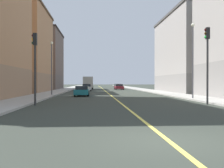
{
  "coord_description": "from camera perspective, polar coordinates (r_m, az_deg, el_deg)",
  "views": [
    {
      "loc": [
        -2.24,
        -8.23,
        1.77
      ],
      "look_at": [
        0.8,
        38.67,
        1.44
      ],
      "focal_mm": 44.67,
      "sensor_mm": 36.0,
      "label": 1
    }
  ],
  "objects": [
    {
      "name": "ground_plane",
      "position": [
        8.71,
        11.49,
        -11.34
      ],
      "size": [
        400.0,
        400.0,
        0.0
      ],
      "primitive_type": "plane",
      "color": "#2F352D",
      "rests_on": "ground"
    },
    {
      "name": "sidewalk_left",
      "position": [
        58.31,
        7.23,
        -1.27
      ],
      "size": [
        3.46,
        168.0,
        0.15
      ],
      "primitive_type": "cube",
      "color": "#9E9B93",
      "rests_on": "ground"
    },
    {
      "name": "sidewalk_right",
      "position": [
        57.63,
        -10.27,
        -1.29
      ],
      "size": [
        3.46,
        168.0,
        0.15
      ],
      "primitive_type": "cube",
      "color": "#9E9B93",
      "rests_on": "ground"
    },
    {
      "name": "lane_center_stripe",
      "position": [
        57.3,
        -1.47,
        -1.36
      ],
      "size": [
        0.16,
        154.0,
        0.01
      ],
      "primitive_type": "cube",
      "color": "#E5D14C",
      "rests_on": "ground"
    },
    {
      "name": "building_left_mid",
      "position": [
        51.6,
        17.0,
        6.0
      ],
      "size": [
        11.02,
        20.55,
        13.63
      ],
      "color": "gray",
      "rests_on": "ground"
    },
    {
      "name": "building_right_midblock",
      "position": [
        51.47,
        -19.22,
        6.53
      ],
      "size": [
        11.02,
        16.11,
        14.55
      ],
      "color": "#8F6B4F",
      "rests_on": "ground"
    },
    {
      "name": "building_right_distant",
      "position": [
        70.4,
        -14.95,
        4.74
      ],
      "size": [
        11.02,
        16.67,
        14.21
      ],
      "color": "brown",
      "rests_on": "ground"
    },
    {
      "name": "traffic_light_left_near",
      "position": [
        23.27,
        18.92,
        5.68
      ],
      "size": [
        0.4,
        0.32,
        6.06
      ],
      "color": "#2D2D2D",
      "rests_on": "ground"
    },
    {
      "name": "traffic_light_right_near",
      "position": [
        21.92,
        -15.52,
        5.1
      ],
      "size": [
        0.4,
        0.32,
        5.47
      ],
      "color": "#2D2D2D",
      "rests_on": "ground"
    },
    {
      "name": "street_lamp_left_near",
      "position": [
        29.29,
        16.21,
        6.1
      ],
      "size": [
        0.36,
        0.36,
        7.54
      ],
      "color": "#4C4C51",
      "rests_on": "ground"
    },
    {
      "name": "street_lamp_right_near",
      "position": [
        36.81,
        -12.25,
        4.36
      ],
      "size": [
        0.36,
        0.36,
        6.84
      ],
      "color": "#4C4C51",
      "rests_on": "ground"
    },
    {
      "name": "car_black",
      "position": [
        75.83,
        1.13,
        -0.47
      ],
      "size": [
        2.02,
        3.99,
        1.28
      ],
      "color": "black",
      "rests_on": "ground"
    },
    {
      "name": "car_teal",
      "position": [
        35.7,
        -6.19,
        -1.44
      ],
      "size": [
        1.85,
        4.6,
        1.29
      ],
      "color": "#196670",
      "rests_on": "ground"
    },
    {
      "name": "car_maroon",
      "position": [
        65.24,
        1.43,
        -0.6
      ],
      "size": [
        2.02,
        4.44,
        1.3
      ],
      "color": "maroon",
      "rests_on": "ground"
    },
    {
      "name": "car_silver",
      "position": [
        55.83,
        -5.21,
        -0.74
      ],
      "size": [
        1.92,
        4.48,
        1.38
      ],
      "color": "silver",
      "rests_on": "ground"
    },
    {
      "name": "box_truck",
      "position": [
        70.33,
        -4.91,
        0.28
      ],
      "size": [
        2.53,
        6.88,
        3.09
      ],
      "color": "navy",
      "rests_on": "ground"
    }
  ]
}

